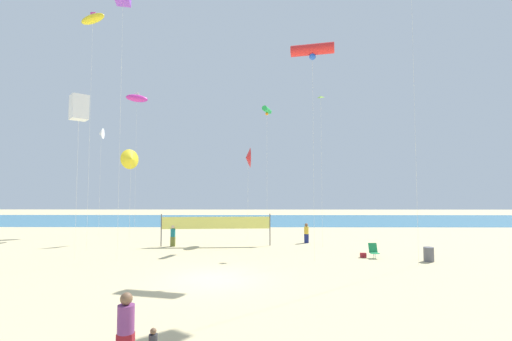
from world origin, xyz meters
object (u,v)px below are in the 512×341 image
at_px(kite_green_tube, 267,111).
at_px(kite_magenta_inflatable, 137,98).
at_px(mother_figure, 126,327).
at_px(beach_handbag, 363,255).
at_px(beachgoer_mustard_shirt, 306,232).
at_px(kite_yellow_delta, 131,159).
at_px(trash_barrel, 429,254).
at_px(kite_lime_diamond, 321,102).
at_px(beachgoer_teal_shirt, 173,235).
at_px(kite_yellow_inflatable, 93,19).
at_px(volleyball_net, 216,224).
at_px(kite_red_delta, 248,158).
at_px(kite_red_tube, 312,50).
at_px(folding_beach_chair, 374,250).
at_px(kite_white_box, 79,108).
at_px(kite_white_delta, 101,134).

bearing_deg(kite_green_tube, kite_magenta_inflatable, 146.59).
height_order(mother_figure, beach_handbag, mother_figure).
bearing_deg(beachgoer_mustard_shirt, kite_yellow_delta, 27.93).
relative_size(trash_barrel, kite_lime_diamond, 0.07).
distance_m(beachgoer_teal_shirt, kite_yellow_inflatable, 16.66).
height_order(kite_yellow_inflatable, kite_lime_diamond, kite_yellow_inflatable).
height_order(kite_yellow_inflatable, kite_green_tube, kite_yellow_inflatable).
distance_m(volleyball_net, kite_green_tube, 9.74).
distance_m(kite_red_delta, kite_red_tube, 10.85).
bearing_deg(trash_barrel, kite_yellow_delta, 158.43).
bearing_deg(beach_handbag, kite_red_tube, -159.62).
distance_m(mother_figure, folding_beach_chair, 16.84).
distance_m(trash_barrel, kite_white_box, 22.96).
relative_size(beachgoer_teal_shirt, kite_white_delta, 0.16).
xyz_separation_m(beach_handbag, kite_white_delta, (-21.32, 10.53, 9.36)).
height_order(beach_handbag, kite_yellow_delta, kite_yellow_delta).
bearing_deg(kite_red_tube, trash_barrel, 0.46).
xyz_separation_m(trash_barrel, kite_yellow_inflatable, (-21.89, 3.48, 16.02)).
relative_size(beachgoer_teal_shirt, kite_lime_diamond, 0.14).
relative_size(beachgoer_mustard_shirt, kite_white_box, 0.15).
xyz_separation_m(folding_beach_chair, kite_red_delta, (-7.98, 7.09, 6.41)).
height_order(kite_yellow_inflatable, kite_red_delta, kite_yellow_inflatable).
bearing_deg(kite_lime_diamond, kite_red_tube, -105.43).
height_order(beachgoer_teal_shirt, beach_handbag, beachgoer_teal_shirt).
distance_m(kite_yellow_delta, kite_lime_diamond, 16.18).
xyz_separation_m(folding_beach_chair, kite_white_box, (-18.27, -0.48, 8.84)).
relative_size(folding_beach_chair, kite_red_tube, 0.07).
xyz_separation_m(kite_white_delta, kite_red_tube, (18.11, -11.72, 3.16)).
relative_size(beach_handbag, kite_white_delta, 0.04).
height_order(beachgoer_teal_shirt, kite_red_delta, kite_red_delta).
bearing_deg(kite_red_tube, mother_figure, -117.61).
bearing_deg(beach_handbag, kite_lime_diamond, 115.35).
bearing_deg(kite_white_box, kite_magenta_inflatable, 96.69).
distance_m(kite_white_delta, kite_magenta_inflatable, 6.25).
bearing_deg(kite_red_tube, beachgoer_teal_shirt, 150.53).
bearing_deg(kite_red_tube, kite_lime_diamond, 74.57).
distance_m(beachgoer_teal_shirt, trash_barrel, 17.26).
relative_size(kite_red_delta, kite_red_tube, 0.59).
distance_m(mother_figure, kite_magenta_inflatable, 32.36).
height_order(trash_barrel, kite_magenta_inflatable, kite_magenta_inflatable).
bearing_deg(kite_yellow_inflatable, folding_beach_chair, -7.31).
bearing_deg(kite_white_delta, folding_beach_chair, -25.84).
distance_m(beach_handbag, kite_white_delta, 25.56).
bearing_deg(kite_white_box, kite_white_delta, 108.29).
xyz_separation_m(mother_figure, beachgoer_teal_shirt, (-3.26, 17.73, -0.08)).
height_order(volleyball_net, kite_yellow_inflatable, kite_yellow_inflatable).
relative_size(volleyball_net, kite_yellow_delta, 1.08).
bearing_deg(mother_figure, kite_red_delta, 107.88).
xyz_separation_m(kite_yellow_inflatable, kite_red_delta, (11.02, 4.65, -9.56)).
bearing_deg(volleyball_net, beach_handbag, -24.72).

